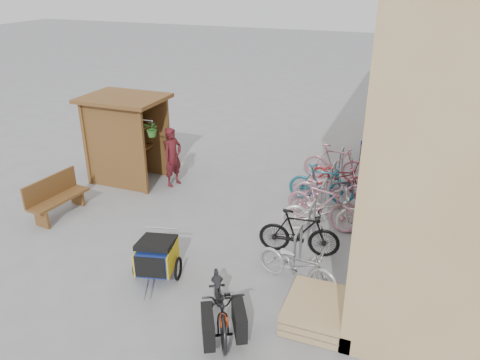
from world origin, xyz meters
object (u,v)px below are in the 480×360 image
(kiosk, at_px, (123,127))
(bike_5, at_px, (322,183))
(shopping_carts, at_px, (374,142))
(bike_2, at_px, (323,212))
(bike_3, at_px, (321,204))
(bike_6, at_px, (339,176))
(bench, at_px, (56,196))
(pallet_stack, at_px, (316,310))
(person_kiosk, at_px, (173,157))
(bike_4, at_px, (332,188))
(bike_7, at_px, (335,163))
(bike_0, at_px, (297,264))
(child_trailer, at_px, (157,255))
(bike_1, at_px, (299,233))
(cargo_bike, at_px, (221,302))

(kiosk, bearing_deg, bike_5, 6.43)
(shopping_carts, distance_m, bike_2, 4.90)
(bike_3, height_order, bike_6, bike_3)
(bench, bearing_deg, bike_3, 22.97)
(pallet_stack, bearing_deg, kiosk, 148.34)
(person_kiosk, xyz_separation_m, bike_4, (4.29, 0.28, -0.33))
(kiosk, distance_m, shopping_carts, 7.51)
(shopping_carts, xyz_separation_m, bike_6, (-0.59, -2.56, -0.18))
(bench, bearing_deg, bike_2, 20.49)
(bike_2, bearing_deg, person_kiosk, 61.80)
(bike_2, height_order, bike_7, bike_7)
(pallet_stack, bearing_deg, shopping_carts, 90.00)
(bike_0, bearing_deg, bike_5, 21.44)
(person_kiosk, bearing_deg, bike_2, -86.52)
(pallet_stack, height_order, child_trailer, child_trailer)
(person_kiosk, relative_size, bike_3, 0.91)
(pallet_stack, bearing_deg, bike_5, 101.19)
(shopping_carts, xyz_separation_m, bike_0, (-0.57, -7.01, -0.15))
(kiosk, distance_m, child_trailer, 5.00)
(bike_3, bearing_deg, bench, 124.15)
(bike_2, relative_size, bike_7, 1.06)
(kiosk, xyz_separation_m, person_kiosk, (1.38, 0.17, -0.73))
(bike_4, height_order, bike_6, bike_4)
(bike_1, bearing_deg, bike_0, -174.90)
(cargo_bike, height_order, bike_3, bike_3)
(bike_0, bearing_deg, kiosk, 78.69)
(person_kiosk, relative_size, bike_7, 0.94)
(cargo_bike, xyz_separation_m, bike_4, (0.84, 5.01, 0.01))
(pallet_stack, relative_size, person_kiosk, 0.73)
(pallet_stack, relative_size, bike_1, 0.71)
(person_kiosk, bearing_deg, bench, 162.05)
(pallet_stack, height_order, bike_6, bike_6)
(person_kiosk, height_order, bike_7, person_kiosk)
(person_kiosk, xyz_separation_m, bike_3, (4.25, -0.77, -0.28))
(pallet_stack, relative_size, bike_4, 0.64)
(shopping_carts, xyz_separation_m, child_trailer, (-3.13, -7.74, -0.12))
(bike_4, relative_size, bike_5, 1.12)
(shopping_carts, relative_size, bike_6, 1.42)
(kiosk, height_order, bike_6, kiosk)
(bike_2, relative_size, bike_4, 0.99)
(bike_4, relative_size, bike_7, 1.07)
(bike_1, bearing_deg, bike_6, -11.13)
(pallet_stack, bearing_deg, child_trailer, 177.55)
(kiosk, xyz_separation_m, bike_7, (5.44, 2.07, -1.03))
(pallet_stack, relative_size, bench, 0.75)
(cargo_bike, bearing_deg, bench, 128.84)
(bike_5, bearing_deg, bike_0, -177.54)
(bike_7, bearing_deg, bike_4, -171.57)
(pallet_stack, distance_m, bike_7, 6.01)
(pallet_stack, distance_m, child_trailer, 3.15)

